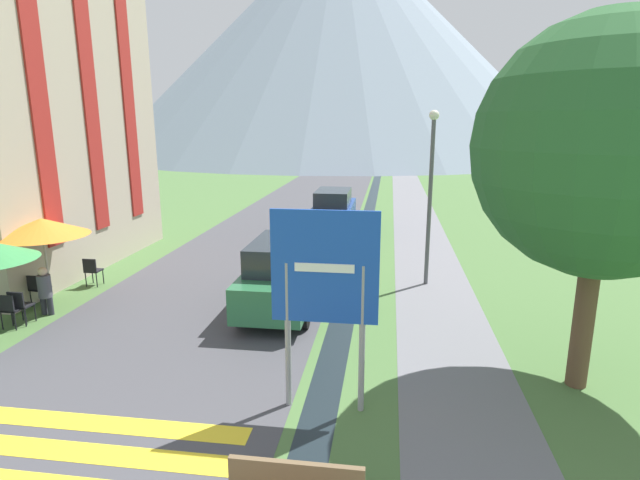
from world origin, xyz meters
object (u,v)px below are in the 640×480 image
at_px(cafe_chair_far_right, 92,269).
at_px(tree_by_path, 606,148).
at_px(cafe_chair_near_left, 10,308).
at_px(streetlamp, 431,184).
at_px(parked_car_far, 333,210).
at_px(parked_car_near, 283,273).
at_px(person_seated_far, 45,289).
at_px(cafe_chair_middle, 38,287).
at_px(road_sign, 325,285).
at_px(cafe_umbrella_middle_orange, 42,227).
at_px(hotel_building, 16,85).
at_px(cafe_chair_near_right, 20,304).

bearing_deg(cafe_chair_far_right, tree_by_path, -21.84).
bearing_deg(cafe_chair_near_left, streetlamp, 10.56).
height_order(parked_car_far, cafe_chair_near_left, parked_car_far).
bearing_deg(parked_car_near, cafe_chair_near_left, -159.35).
height_order(cafe_chair_far_right, person_seated_far, person_seated_far).
distance_m(cafe_chair_middle, person_seated_far, 0.82).
relative_size(road_sign, person_seated_far, 2.75).
bearing_deg(person_seated_far, streetlamp, 21.63).
xyz_separation_m(cafe_chair_far_right, streetlamp, (9.68, 1.56, 2.47)).
bearing_deg(cafe_chair_middle, person_seated_far, -37.81).
bearing_deg(parked_car_far, cafe_umbrella_middle_orange, -122.05).
bearing_deg(cafe_chair_near_left, tree_by_path, -19.29).
relative_size(hotel_building, person_seated_far, 8.72).
bearing_deg(cafe_chair_near_left, cafe_chair_middle, 88.99).
height_order(parked_car_near, cafe_chair_middle, parked_car_near).
distance_m(road_sign, cafe_chair_far_right, 9.43).
distance_m(hotel_building, cafe_umbrella_middle_orange, 5.78).
xyz_separation_m(cafe_chair_far_right, tree_by_path, (12.02, -4.02, 3.76)).
bearing_deg(cafe_chair_middle, road_sign, -21.79).
xyz_separation_m(parked_car_near, person_seated_far, (-5.74, -1.34, -0.23)).
relative_size(cafe_chair_middle, streetlamp, 0.17).
bearing_deg(hotel_building, person_seated_far, -51.37).
xyz_separation_m(cafe_chair_middle, cafe_umbrella_middle_orange, (0.20, 0.18, 1.57)).
distance_m(hotel_building, cafe_chair_near_right, 7.76).
relative_size(cafe_umbrella_middle_orange, streetlamp, 0.46).
distance_m(parked_car_far, streetlamp, 8.22).
bearing_deg(road_sign, cafe_chair_far_right, 144.34).
xyz_separation_m(parked_car_near, streetlamp, (3.80, 2.44, 2.08)).
height_order(cafe_chair_near_left, tree_by_path, tree_by_path).
bearing_deg(tree_by_path, cafe_umbrella_middle_orange, 168.44).
bearing_deg(person_seated_far, cafe_umbrella_middle_orange, 119.92).
distance_m(hotel_building, cafe_chair_near_left, 7.87).
relative_size(parked_car_far, cafe_chair_near_right, 5.12).
xyz_separation_m(cafe_chair_near_left, person_seated_far, (0.24, 0.92, 0.17)).
bearing_deg(cafe_chair_middle, cafe_chair_near_left, -72.80).
height_order(road_sign, cafe_chair_far_right, road_sign).
height_order(parked_car_near, streetlamp, streetlamp).
distance_m(parked_car_near, parked_car_far, 9.55).
distance_m(cafe_umbrella_middle_orange, tree_by_path, 12.72).
bearing_deg(road_sign, parked_car_near, 110.08).
bearing_deg(tree_by_path, cafe_chair_near_left, 175.80).
bearing_deg(cafe_umbrella_middle_orange, streetlamp, 17.19).
relative_size(road_sign, cafe_chair_far_right, 3.98).
height_order(cafe_umbrella_middle_orange, tree_by_path, tree_by_path).
height_order(hotel_building, parked_car_far, hotel_building).
height_order(hotel_building, road_sign, hotel_building).
bearing_deg(cafe_chair_far_right, cafe_chair_middle, -108.63).
relative_size(parked_car_far, cafe_chair_near_left, 5.12).
bearing_deg(parked_car_near, tree_by_path, -27.17).
bearing_deg(cafe_umbrella_middle_orange, parked_car_near, 5.90).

